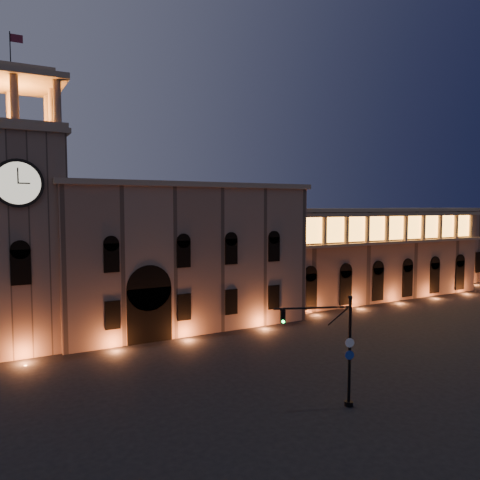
# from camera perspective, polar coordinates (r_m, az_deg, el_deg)

# --- Properties ---
(ground) EXTENTS (160.00, 160.00, 0.00)m
(ground) POSITION_cam_1_polar(r_m,az_deg,el_deg) (42.82, 6.84, -16.16)
(ground) COLOR black
(ground) RESTS_ON ground
(government_building) EXTENTS (30.80, 12.80, 17.60)m
(government_building) POSITION_cam_1_polar(r_m,az_deg,el_deg) (58.87, -7.33, -1.81)
(government_building) COLOR #826655
(government_building) RESTS_ON ground
(clock_tower) EXTENTS (9.80, 9.80, 32.40)m
(clock_tower) POSITION_cam_1_polar(r_m,az_deg,el_deg) (53.66, -25.60, 1.24)
(clock_tower) COLOR #826655
(clock_tower) RESTS_ON ground
(colonnade_wing) EXTENTS (40.60, 11.50, 14.50)m
(colonnade_wing) POSITION_cam_1_polar(r_m,az_deg,el_deg) (79.56, 15.59, -1.42)
(colonnade_wing) COLOR #7D6150
(colonnade_wing) RESTS_ON ground
(secondary_building) EXTENTS (20.00, 12.00, 14.00)m
(secondary_building) POSITION_cam_1_polar(r_m,az_deg,el_deg) (103.06, 23.57, -0.57)
(secondary_building) COLOR #7D6150
(secondary_building) RESTS_ON ground
(traffic_light) EXTENTS (5.69, 2.50, 8.32)m
(traffic_light) POSITION_cam_1_polar(r_m,az_deg,el_deg) (35.96, 11.66, -12.86)
(traffic_light) COLOR black
(traffic_light) RESTS_ON ground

